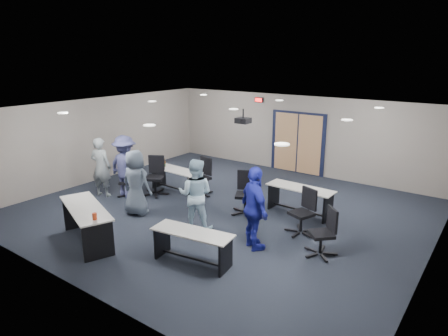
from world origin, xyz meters
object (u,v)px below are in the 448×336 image
Objects in this scene: chair_back_b at (200,177)px; person_gray at (101,167)px; chair_loose_left at (128,181)px; person_navy at (254,209)px; table_front_right at (192,242)px; table_back_left at (176,176)px; chair_back_d at (302,212)px; table_back_right at (300,196)px; table_front_left at (86,218)px; chair_back_c at (245,193)px; chair_back_a at (155,176)px; person_back at (125,167)px; chair_loose_right at (321,232)px; person_lightblue at (196,194)px; person_plaid at (136,183)px.

person_gray is at bearing -132.89° from chair_back_b.
chair_loose_left is 4.77m from person_navy.
table_back_left is (-3.21, 3.02, 0.02)m from table_front_right.
chair_back_b is 1.04× the size of chair_back_d.
person_gray is (-5.33, -2.15, 0.39)m from table_back_right.
chair_back_b is (0.07, 3.88, -0.01)m from table_front_left.
chair_back_c is 0.62× the size of person_navy.
table_front_left is 1.20× the size of table_back_right.
chair_back_b is 0.99× the size of chair_back_c.
person_navy is at bearing -44.91° from chair_back_a.
person_back is at bearing -151.65° from chair_back_d.
chair_back_d is at bearing -61.03° from table_back_right.
table_back_right is at bearing 170.86° from chair_loose_right.
person_lightblue is (-1.00, 1.31, 0.40)m from table_front_right.
chair_back_a is 1.20× the size of chair_loose_left.
table_front_left reaches higher than chair_loose_left.
chair_back_c is 3.68m from person_back.
chair_back_c is at bearing -22.82° from chair_back_a.
table_back_right reaches higher than table_front_right.
chair_loose_left is (-1.63, -1.34, -0.08)m from chair_back_b.
person_back is (-4.69, -1.78, 0.42)m from table_back_right.
person_lightblue reaches higher than table_front_left.
table_front_left is 4.85m from chair_back_d.
person_navy reaches higher than table_back_right.
table_front_left is 1.18× the size of person_back.
chair_back_b reaches higher than table_front_right.
chair_loose_right is 0.60× the size of person_lightblue.
chair_back_b is 1.16× the size of chair_loose_left.
table_back_right is 1.73× the size of chair_loose_right.
chair_loose_right is at bearing 51.01° from table_front_left.
table_front_left is 3.88m from chair_back_b.
table_front_left is at bearing 64.41° from person_navy.
person_gray is at bearing 30.82° from person_back.
table_back_left is 1.71× the size of chair_loose_right.
table_front_left is 3.94m from chair_back_c.
table_front_right is at bearing -63.82° from chair_back_a.
person_plaid is at bearing -17.69° from person_lightblue.
chair_back_d is at bearing -171.53° from person_back.
person_navy and person_back have the same top height.
table_back_right is at bearing -4.89° from chair_loose_left.
table_front_right is 2.66m from chair_loose_right.
person_gray is (-6.67, -0.33, 0.36)m from chair_loose_right.
chair_back_c is at bearing -152.81° from person_plaid.
person_lightblue is at bearing -122.83° from table_back_right.
table_front_right is 0.97× the size of table_back_right.
person_navy is at bearing -22.45° from chair_back_b.
table_front_left is 5.08m from chair_loose_right.
chair_back_a is 0.79m from chair_loose_left.
chair_back_a is 1.03× the size of chair_back_b.
chair_loose_left is at bearing 25.60° from person_navy.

